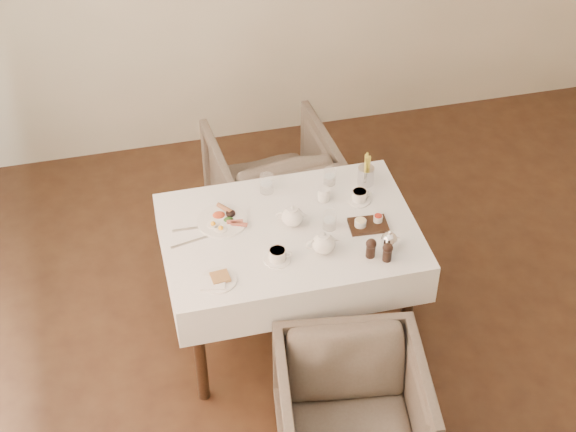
# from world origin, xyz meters

# --- Properties ---
(table) EXTENTS (1.28, 0.88, 0.75)m
(table) POSITION_xyz_m (-0.61, 0.60, 0.64)
(table) COLOR black
(table) RESTS_ON ground
(armchair_near) EXTENTS (0.77, 0.79, 0.64)m
(armchair_near) POSITION_xyz_m (-0.52, -0.25, 0.32)
(armchair_near) COLOR #50453A
(armchair_near) RESTS_ON ground
(armchair_far) EXTENTS (0.76, 0.78, 0.66)m
(armchair_far) POSITION_xyz_m (-0.51, 1.52, 0.33)
(armchair_far) COLOR #50453A
(armchair_far) RESTS_ON ground
(breakfast_plate) EXTENTS (0.26, 0.26, 0.03)m
(breakfast_plate) POSITION_xyz_m (-0.93, 0.74, 0.76)
(breakfast_plate) COLOR white
(breakfast_plate) RESTS_ON table
(side_plate) EXTENTS (0.18, 0.17, 0.02)m
(side_plate) POSITION_xyz_m (-1.03, 0.32, 0.76)
(side_plate) COLOR white
(side_plate) RESTS_ON table
(teapot_centre) EXTENTS (0.18, 0.16, 0.13)m
(teapot_centre) POSITION_xyz_m (-0.59, 0.63, 0.82)
(teapot_centre) COLOR white
(teapot_centre) RESTS_ON table
(teapot_front) EXTENTS (0.16, 0.13, 0.13)m
(teapot_front) POSITION_xyz_m (-0.49, 0.40, 0.82)
(teapot_front) COLOR white
(teapot_front) RESTS_ON table
(creamer) EXTENTS (0.06, 0.06, 0.07)m
(creamer) POSITION_xyz_m (-0.39, 0.78, 0.79)
(creamer) COLOR white
(creamer) RESTS_ON table
(teacup_near) EXTENTS (0.13, 0.13, 0.07)m
(teacup_near) POSITION_xyz_m (-0.72, 0.40, 0.78)
(teacup_near) COLOR white
(teacup_near) RESTS_ON table
(teacup_far) EXTENTS (0.13, 0.13, 0.06)m
(teacup_far) POSITION_xyz_m (-0.21, 0.74, 0.78)
(teacup_far) COLOR white
(teacup_far) RESTS_ON table
(glass_left) EXTENTS (0.09, 0.09, 0.10)m
(glass_left) POSITION_xyz_m (-0.66, 0.92, 0.81)
(glass_left) COLOR silver
(glass_left) RESTS_ON table
(glass_mid) EXTENTS (0.09, 0.09, 0.10)m
(glass_mid) POSITION_xyz_m (-0.41, 0.57, 0.80)
(glass_mid) COLOR silver
(glass_mid) RESTS_ON table
(glass_right) EXTENTS (0.08, 0.08, 0.09)m
(glass_right) POSITION_xyz_m (-0.32, 0.91, 0.80)
(glass_right) COLOR silver
(glass_right) RESTS_ON table
(condiment_board) EXTENTS (0.20, 0.14, 0.05)m
(condiment_board) POSITION_xyz_m (-0.22, 0.53, 0.77)
(condiment_board) COLOR black
(condiment_board) RESTS_ON table
(pepper_mill_left) EXTENTS (0.07, 0.07, 0.11)m
(pepper_mill_left) POSITION_xyz_m (-0.28, 0.32, 0.81)
(pepper_mill_left) COLOR black
(pepper_mill_left) RESTS_ON table
(pepper_mill_right) EXTENTS (0.06, 0.06, 0.11)m
(pepper_mill_right) POSITION_xyz_m (-0.21, 0.27, 0.81)
(pepper_mill_right) COLOR black
(pepper_mill_right) RESTS_ON table
(silver_pot) EXTENTS (0.12, 0.10, 0.11)m
(silver_pot) POSITION_xyz_m (-0.17, 0.36, 0.81)
(silver_pot) COLOR white
(silver_pot) RESTS_ON table
(fries_cup) EXTENTS (0.09, 0.09, 0.19)m
(fries_cup) POSITION_xyz_m (-0.13, 0.86, 0.84)
(fries_cup) COLOR silver
(fries_cup) RESTS_ON table
(cutlery_fork) EXTENTS (0.21, 0.02, 0.00)m
(cutlery_fork) POSITION_xyz_m (-1.09, 0.72, 0.76)
(cutlery_fork) COLOR silver
(cutlery_fork) RESTS_ON table
(cutlery_knife) EXTENTS (0.20, 0.06, 0.00)m
(cutlery_knife) POSITION_xyz_m (-1.12, 0.62, 0.76)
(cutlery_knife) COLOR silver
(cutlery_knife) RESTS_ON table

